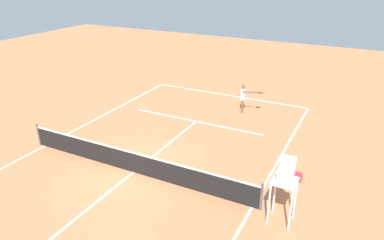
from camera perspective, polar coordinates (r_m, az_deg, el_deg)
The scene contains 7 objects.
ground_plane at distance 15.17m, azimuth -9.37°, elevation -8.25°, with size 60.00×60.00×0.00m, color #D37A4C.
court_lines at distance 15.17m, azimuth -9.37°, elevation -8.24°, with size 10.41×21.47×0.01m.
tennis_net at distance 14.91m, azimuth -9.50°, elevation -6.63°, with size 11.01×0.10×1.07m.
player_serving at distance 20.66m, azimuth 8.31°, elevation 3.83°, with size 1.32×0.45×1.71m.
tennis_ball at distance 20.17m, azimuth 5.02°, elevation 0.49°, with size 0.07×0.07×0.07m, color #CCE033.
umpire_chair at distance 11.91m, azimuth 14.70°, elevation -9.32°, with size 0.80×0.80×2.41m.
equipment_bag at distance 15.01m, azimuth 15.77°, elevation -8.60°, with size 0.76×0.32×0.30m, color red.
Camera 1 is at (-7.95, 10.20, 7.93)m, focal length 33.22 mm.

